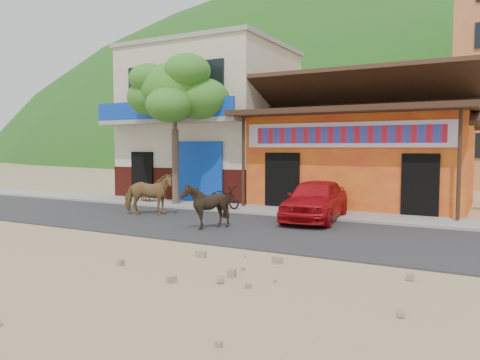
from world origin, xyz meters
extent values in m
plane|color=#9E825B|center=(0.00, 0.00, 0.00)|extent=(120.00, 120.00, 0.00)
cube|color=#28282B|center=(0.00, 2.50, 0.02)|extent=(60.00, 5.00, 0.04)
cube|color=gray|center=(0.00, 6.00, 0.06)|extent=(60.00, 2.00, 0.12)
cube|color=orange|center=(2.00, 10.00, 1.80)|extent=(8.00, 6.00, 3.60)
cube|color=beige|center=(-5.50, 10.00, 3.50)|extent=(7.00, 6.00, 7.00)
ellipsoid|color=#194C14|center=(0.00, 70.00, 12.00)|extent=(100.00, 40.00, 24.00)
imported|color=olive|center=(-3.83, 3.16, 0.78)|extent=(1.91, 1.54, 1.47)
imported|color=black|center=(-0.55, 1.74, 0.71)|extent=(1.51, 1.42, 1.35)
imported|color=#B30C13|center=(1.70, 4.80, 0.72)|extent=(1.97, 4.10, 1.35)
imported|color=black|center=(-2.14, 5.52, 0.55)|extent=(1.74, 1.07, 0.86)
camera|label=1|loc=(6.73, -9.57, 2.40)|focal=35.00mm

